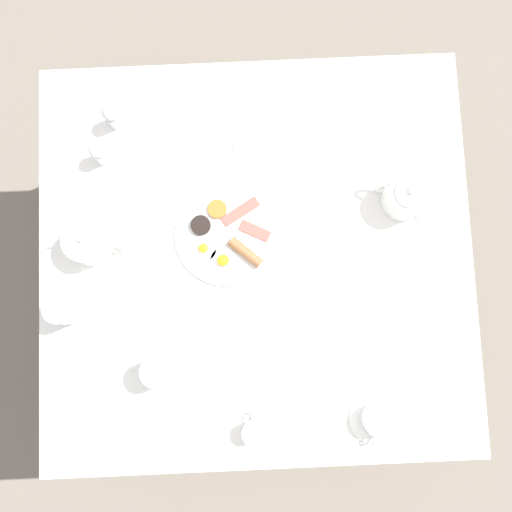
% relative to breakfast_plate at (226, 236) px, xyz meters
% --- Properties ---
extents(ground_plane, '(8.00, 8.00, 0.00)m').
position_rel_breakfast_plate_xyz_m(ground_plane, '(-0.06, -0.08, -0.75)').
color(ground_plane, '#70665B').
extents(table, '(1.10, 1.16, 0.74)m').
position_rel_breakfast_plate_xyz_m(table, '(-0.06, -0.08, -0.07)').
color(table, silver).
rests_on(table, ground_plane).
extents(breakfast_plate, '(0.28, 0.28, 0.04)m').
position_rel_breakfast_plate_xyz_m(breakfast_plate, '(0.00, 0.00, 0.00)').
color(breakfast_plate, white).
rests_on(breakfast_plate, table).
extents(teapot_near, '(0.11, 0.19, 0.12)m').
position_rel_breakfast_plate_xyz_m(teapot_near, '(0.08, -0.48, 0.04)').
color(teapot_near, white).
rests_on(teapot_near, table).
extents(teapot_far, '(0.11, 0.20, 0.12)m').
position_rel_breakfast_plate_xyz_m(teapot_far, '(-0.01, 0.36, 0.04)').
color(teapot_far, white).
rests_on(teapot_far, table).
extents(teacup_with_saucer_left, '(0.14, 0.14, 0.06)m').
position_rel_breakfast_plate_xyz_m(teacup_with_saucer_left, '(-0.49, -0.37, 0.02)').
color(teacup_with_saucer_left, white).
rests_on(teacup_with_saucer_left, table).
extents(water_glass_tall, '(0.08, 0.08, 0.11)m').
position_rel_breakfast_plate_xyz_m(water_glass_tall, '(-0.34, 0.18, 0.05)').
color(water_glass_tall, white).
rests_on(water_glass_tall, table).
extents(water_glass_short, '(0.08, 0.08, 0.11)m').
position_rel_breakfast_plate_xyz_m(water_glass_short, '(-0.18, 0.42, 0.05)').
color(water_glass_short, white).
rests_on(water_glass_short, table).
extents(creamer_jug, '(0.08, 0.06, 0.06)m').
position_rel_breakfast_plate_xyz_m(creamer_jug, '(-0.51, -0.05, 0.02)').
color(creamer_jug, white).
rests_on(creamer_jug, table).
extents(pepper_grinder, '(0.04, 0.04, 0.10)m').
position_rel_breakfast_plate_xyz_m(pepper_grinder, '(0.33, 0.29, 0.04)').
color(pepper_grinder, '#BCBCC1').
rests_on(pepper_grinder, table).
extents(salt_grinder, '(0.04, 0.04, 0.10)m').
position_rel_breakfast_plate_xyz_m(salt_grinder, '(0.23, 0.33, 0.04)').
color(salt_grinder, '#BCBCC1').
rests_on(salt_grinder, table).
extents(napkin_folded, '(0.20, 0.14, 0.01)m').
position_rel_breakfast_plate_xyz_m(napkin_folded, '(0.31, -0.10, -0.01)').
color(napkin_folded, white).
rests_on(napkin_folded, table).
extents(fork_by_plate, '(0.07, 0.16, 0.00)m').
position_rel_breakfast_plate_xyz_m(fork_by_plate, '(-0.19, -0.15, -0.01)').
color(fork_by_plate, silver).
rests_on(fork_by_plate, table).
extents(knife_by_plate, '(0.07, 0.21, 0.00)m').
position_rel_breakfast_plate_xyz_m(knife_by_plate, '(-0.44, 0.34, -0.01)').
color(knife_by_plate, silver).
rests_on(knife_by_plate, table).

